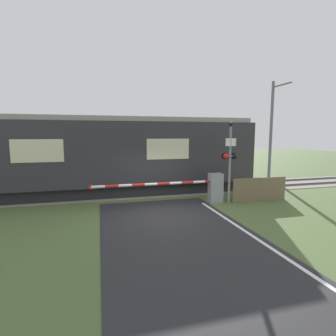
{
  "coord_description": "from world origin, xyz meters",
  "views": [
    {
      "loc": [
        -2.33,
        -9.76,
        3.1
      ],
      "look_at": [
        0.71,
        1.76,
        1.58
      ],
      "focal_mm": 28.0,
      "sensor_mm": 36.0,
      "label": 1
    }
  ],
  "objects": [
    {
      "name": "roadside_fence",
      "position": [
        4.91,
        0.81,
        0.55
      ],
      "size": [
        2.76,
        0.06,
        1.1
      ],
      "color": "#726047",
      "rests_on": "ground_plane"
    },
    {
      "name": "track_bed",
      "position": [
        0.0,
        4.16,
        0.02
      ],
      "size": [
        36.0,
        3.2,
        0.13
      ],
      "color": "gray",
      "rests_on": "ground_plane"
    },
    {
      "name": "ground_plane",
      "position": [
        0.0,
        0.0,
        0.0
      ],
      "size": [
        80.0,
        80.0,
        0.0
      ],
      "primitive_type": "plane",
      "color": "#4C6033"
    },
    {
      "name": "train",
      "position": [
        -4.9,
        4.16,
        2.03
      ],
      "size": [
        21.29,
        3.07,
        3.97
      ],
      "color": "black",
      "rests_on": "ground_plane"
    },
    {
      "name": "signal_post",
      "position": [
        3.37,
        0.88,
        2.07
      ],
      "size": [
        0.77,
        0.26,
        3.64
      ],
      "color": "gray",
      "rests_on": "ground_plane"
    },
    {
      "name": "catenary_pole",
      "position": [
        9.52,
        6.43,
        3.53
      ],
      "size": [
        0.2,
        1.9,
        6.77
      ],
      "color": "slate",
      "rests_on": "ground_plane"
    },
    {
      "name": "crossing_barrier",
      "position": [
        2.38,
        1.16,
        0.72
      ],
      "size": [
        5.92,
        0.44,
        1.33
      ],
      "color": "gray",
      "rests_on": "ground_plane"
    }
  ]
}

